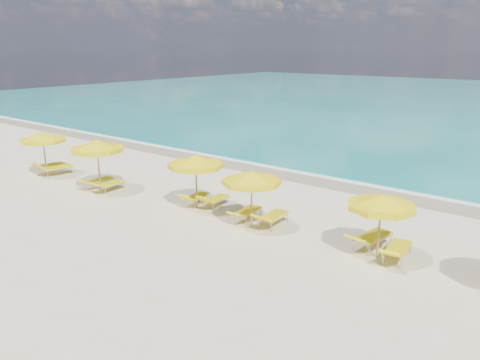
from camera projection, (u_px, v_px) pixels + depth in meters
The scene contains 19 objects.
ground_plane at pixel (215, 219), 17.64m from camera, with size 120.00×120.00×0.00m, color beige.
wet_sand_band at pixel (313, 178), 23.22m from camera, with size 120.00×2.60×0.01m, color tan.
foam_line at pixel (321, 174), 23.83m from camera, with size 120.00×1.20×0.03m, color white.
whitecap_near at pixel (307, 136), 34.05m from camera, with size 14.00×0.36×0.05m, color white.
umbrella_1 at pixel (43, 137), 23.22m from camera, with size 2.37×2.37×2.27m.
umbrella_2 at pixel (97, 146), 20.59m from camera, with size 2.68×2.68×2.40m.
umbrella_3 at pixel (196, 162), 18.29m from camera, with size 2.45×2.45×2.26m.
umbrella_4 at pixel (252, 178), 16.38m from camera, with size 2.34×2.34×2.14m.
umbrella_5 at pixel (382, 202), 13.93m from camera, with size 2.14×2.14×2.11m.
lounger_1_left at pixel (51, 168), 24.27m from camera, with size 0.73×1.81×0.66m.
lounger_1_right at pixel (57, 171), 23.65m from camera, with size 0.95×1.90×0.86m.
lounger_2_left at pixel (99, 183), 21.55m from camera, with size 0.64×1.77×0.63m.
lounger_2_right at pixel (110, 187), 21.05m from camera, with size 0.66×1.70×0.63m.
lounger_3_left at pixel (196, 200), 19.20m from camera, with size 0.85×1.68×0.70m.
lounger_3_right at pixel (216, 202), 18.94m from camera, with size 0.72×1.68×0.71m.
lounger_4_left at pixel (247, 215), 17.48m from camera, with size 0.76×1.77×0.63m.
lounger_4_right at pixel (273, 220), 16.94m from camera, with size 0.69×1.82×0.73m.
lounger_5_left at pixel (372, 241), 15.03m from camera, with size 0.92×2.04×0.76m.
lounger_5_right at pixel (397, 253), 14.19m from camera, with size 0.82×1.90×0.73m.
Camera 1 is at (10.99, -12.42, 6.25)m, focal length 35.00 mm.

